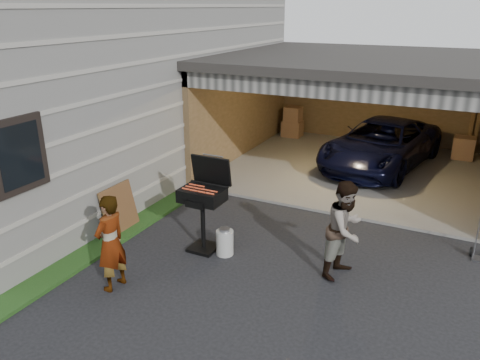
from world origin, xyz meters
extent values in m
plane|color=black|center=(0.00, 0.00, 0.00)|extent=(80.00, 80.00, 0.00)
cube|color=#474744|center=(-6.00, 4.00, 2.75)|extent=(7.00, 11.00, 5.50)
cube|color=#193814|center=(-2.25, -1.00, 0.03)|extent=(0.50, 8.00, 0.06)
cube|color=#605E59|center=(0.75, 6.50, 0.03)|extent=(6.50, 6.00, 0.06)
cube|color=#4B3D23|center=(0.75, 9.43, 1.35)|extent=(6.50, 0.15, 2.70)
cube|color=#4B3D23|center=(-2.42, 6.50, 1.35)|extent=(0.15, 6.00, 2.70)
cube|color=#2D2B28|center=(0.75, 6.50, 2.80)|extent=(6.80, 6.30, 0.20)
cube|color=#474744|center=(0.75, 3.58, 2.52)|extent=(6.50, 0.16, 0.36)
cube|color=beige|center=(0.75, 4.80, 2.62)|extent=(6.00, 2.40, 0.06)
cube|color=brown|center=(-1.80, 8.70, 0.31)|extent=(0.60, 0.50, 0.50)
cube|color=brown|center=(-1.80, 8.70, 0.79)|extent=(0.50, 0.45, 0.45)
cube|color=brown|center=(3.20, 8.60, 0.36)|extent=(0.55, 0.50, 0.60)
cube|color=#52321C|center=(3.38, 9.20, 1.20)|extent=(0.24, 0.43, 2.20)
imported|color=black|center=(1.29, 6.90, 0.60)|extent=(2.77, 4.61, 1.20)
imported|color=#ADCBDA|center=(-1.21, -0.50, 0.75)|extent=(0.39, 0.56, 1.49)
imported|color=#46251B|center=(1.77, 1.41, 0.78)|extent=(0.78, 0.90, 1.56)
cube|color=black|center=(-0.60, 1.11, 0.03)|extent=(0.46, 0.46, 0.06)
cylinder|color=black|center=(-0.60, 1.11, 0.50)|extent=(0.08, 0.08, 0.93)
cube|color=black|center=(-0.60, 1.11, 1.02)|extent=(0.73, 0.51, 0.22)
cube|color=#59595B|center=(-0.60, 1.11, 1.12)|extent=(0.66, 0.44, 0.02)
cube|color=black|center=(-0.60, 1.43, 1.37)|extent=(0.73, 0.13, 0.51)
cylinder|color=silver|center=(-0.19, 1.12, 0.22)|extent=(0.36, 0.36, 0.44)
cube|color=#52321C|center=(-2.34, 1.01, 0.45)|extent=(0.23, 0.82, 0.91)
cylinder|color=black|center=(3.59, 2.95, 0.08)|extent=(0.04, 0.16, 0.16)
cylinder|color=slate|center=(3.63, 2.95, 0.48)|extent=(0.03, 0.03, 0.92)
camera|label=1|loc=(3.20, -5.09, 4.01)|focal=35.00mm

